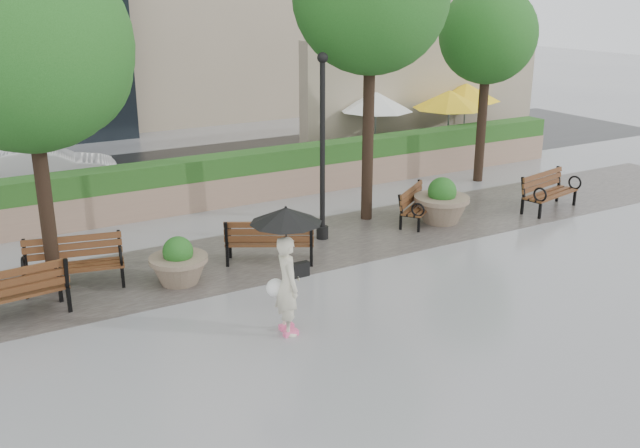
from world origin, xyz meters
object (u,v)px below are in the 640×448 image
car_right (44,169)px  planter_left (179,265)px  bench_1 (75,274)px  lamppost (322,160)px  bench_0 (11,304)px  pedestrian (287,258)px  bench_2 (270,249)px  planter_right (441,205)px  bench_3 (419,212)px  bench_4 (549,199)px

car_right → planter_left: bearing=-162.3°
bench_1 → lamppost: lamppost is taller
bench_0 → lamppost: 7.16m
bench_1 → pedestrian: size_ratio=0.89×
bench_0 → car_right: car_right is taller
bench_2 → car_right: 8.81m
planter_right → lamppost: 3.53m
bench_1 → planter_right: size_ratio=1.43×
bench_2 → bench_0: bearing=32.2°
bench_3 → planter_left: planter_left is taller
planter_left → car_right: size_ratio=0.28×
bench_0 → planter_right: planter_right is taller
planter_right → bench_0: bearing=-176.7°
planter_left → car_right: car_right is taller
bench_1 → bench_2: size_ratio=1.00×
bench_3 → planter_right: bearing=-65.0°
bench_3 → pedestrian: size_ratio=0.77×
bench_2 → car_right: (-3.12, 8.23, 0.38)m
bench_0 → lamppost: (6.91, 0.99, 1.58)m
lamppost → car_right: lamppost is taller
bench_2 → pedestrian: (-1.17, -3.05, 1.04)m
bench_2 → bench_3: bench_2 is taller
bench_2 → planter_right: planter_right is taller
car_right → bench_3: bearing=-124.6°
bench_3 → car_right: (-7.58, 7.61, 0.42)m
bench_1 → pedestrian: pedestrian is taller
bench_3 → planter_left: bearing=151.5°
bench_0 → planter_right: (10.11, 0.58, 0.14)m
bench_4 → lamppost: 6.60m
bench_1 → bench_2: bench_1 is taller
bench_1 → car_right: size_ratio=0.48×
bench_2 → planter_right: bearing=-146.3°
bench_3 → planter_right: (0.47, -0.27, 0.19)m
bench_1 → bench_2: 3.95m
bench_0 → bench_2: bench_0 is taller
car_right → planter_right: bearing=-123.9°
bench_0 → planter_left: bearing=177.0°
bench_2 → lamppost: lamppost is taller
bench_4 → car_right: (-11.17, 8.50, 0.39)m
bench_2 → lamppost: 2.48m
pedestrian → bench_4: bearing=-62.7°
car_right → bench_4: bearing=-116.8°
bench_3 → pedestrian: bearing=178.2°
bench_1 → bench_4: 11.99m
pedestrian → lamppost: bearing=-26.8°
bench_4 → car_right: size_ratio=0.47×
bench_1 → bench_4: (11.95, -0.94, -0.00)m
planter_right → bench_2: bearing=-176.0°
bench_4 → planter_left: 10.12m
car_right → pedestrian: (1.95, -11.28, 0.66)m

